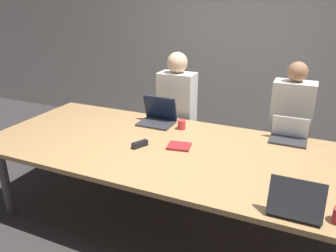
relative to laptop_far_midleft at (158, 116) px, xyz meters
name	(u,v)px	position (x,y,z in m)	size (l,w,h in m)	color
ground_plane	(175,221)	(0.40, -0.49, -0.84)	(24.00, 24.00, 0.00)	#383333
curtain_wall	(241,42)	(0.40, 1.86, 0.56)	(12.00, 0.06, 2.80)	beige
conference_table	(176,154)	(0.40, -0.49, -0.13)	(3.43, 1.41, 0.76)	tan
laptop_far_midleft	(158,116)	(0.00, 0.00, 0.00)	(0.35, 0.27, 0.28)	#333338
person_far_midleft	(177,117)	(0.04, 0.41, -0.14)	(0.40, 0.24, 1.44)	#2D2D38
cup_far_midleft	(182,125)	(0.28, -0.06, -0.03)	(0.08, 0.08, 0.09)	red
laptop_far_right	(289,134)	(1.28, 0.07, -0.01)	(0.32, 0.22, 0.22)	#333338
person_far_right	(289,132)	(1.26, 0.50, -0.16)	(0.40, 0.24, 1.41)	#2D2D38
laptop_near_right	(295,204)	(1.41, -1.06, -0.01)	(0.31, 0.24, 0.24)	#333338
stapler	(140,144)	(0.11, -0.60, -0.05)	(0.11, 0.15, 0.05)	black
notebook	(179,146)	(0.43, -0.47, -0.07)	(0.22, 0.20, 0.02)	maroon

